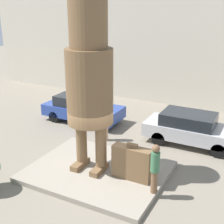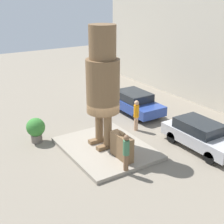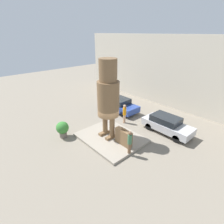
{
  "view_description": "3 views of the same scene",
  "coord_description": "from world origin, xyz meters",
  "px_view_note": "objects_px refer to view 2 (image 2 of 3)",
  "views": [
    {
      "loc": [
        5.27,
        -8.89,
        6.18
      ],
      "look_at": [
        0.65,
        -0.07,
        2.61
      ],
      "focal_mm": 50.0,
      "sensor_mm": 36.0,
      "label": 1
    },
    {
      "loc": [
        12.25,
        -7.41,
        7.64
      ],
      "look_at": [
        0.97,
        -0.25,
        2.47
      ],
      "focal_mm": 50.0,
      "sensor_mm": 36.0,
      "label": 2
    },
    {
      "loc": [
        8.91,
        -7.95,
        7.88
      ],
      "look_at": [
        0.38,
        -0.2,
        2.57
      ],
      "focal_mm": 28.0,
      "sensor_mm": 36.0,
      "label": 3
    }
  ],
  "objects_px": {
    "giant_suitcase": "(122,146)",
    "parked_car_blue": "(135,102)",
    "statue_figure": "(103,78)",
    "parked_car_silver": "(200,135)",
    "worker_hivis": "(136,114)",
    "planter_pot": "(36,129)",
    "tourist": "(126,151)"
  },
  "relations": [
    {
      "from": "statue_figure",
      "to": "parked_car_silver",
      "type": "distance_m",
      "value": 5.8
    },
    {
      "from": "giant_suitcase",
      "to": "planter_pot",
      "type": "distance_m",
      "value": 5.01
    },
    {
      "from": "giant_suitcase",
      "to": "parked_car_blue",
      "type": "distance_m",
      "value": 6.52
    },
    {
      "from": "giant_suitcase",
      "to": "statue_figure",
      "type": "bearing_deg",
      "value": -179.17
    },
    {
      "from": "statue_figure",
      "to": "worker_hivis",
      "type": "height_order",
      "value": "statue_figure"
    },
    {
      "from": "parked_car_silver",
      "to": "worker_hivis",
      "type": "relative_size",
      "value": 2.29
    },
    {
      "from": "parked_car_blue",
      "to": "worker_hivis",
      "type": "height_order",
      "value": "worker_hivis"
    },
    {
      "from": "worker_hivis",
      "to": "parked_car_silver",
      "type": "bearing_deg",
      "value": 21.47
    },
    {
      "from": "giant_suitcase",
      "to": "planter_pot",
      "type": "bearing_deg",
      "value": -147.08
    },
    {
      "from": "statue_figure",
      "to": "giant_suitcase",
      "type": "height_order",
      "value": "statue_figure"
    },
    {
      "from": "tourist",
      "to": "planter_pot",
      "type": "relative_size",
      "value": 1.26
    },
    {
      "from": "giant_suitcase",
      "to": "worker_hivis",
      "type": "relative_size",
      "value": 0.77
    },
    {
      "from": "planter_pot",
      "to": "worker_hivis",
      "type": "relative_size",
      "value": 0.75
    },
    {
      "from": "statue_figure",
      "to": "parked_car_silver",
      "type": "xyz_separation_m",
      "value": [
        2.69,
        4.19,
        -2.97
      ]
    },
    {
      "from": "tourist",
      "to": "planter_pot",
      "type": "bearing_deg",
      "value": -156.48
    },
    {
      "from": "parked_car_silver",
      "to": "worker_hivis",
      "type": "bearing_deg",
      "value": -158.53
    },
    {
      "from": "giant_suitcase",
      "to": "parked_car_blue",
      "type": "bearing_deg",
      "value": 138.31
    },
    {
      "from": "tourist",
      "to": "statue_figure",
      "type": "bearing_deg",
      "value": 170.81
    },
    {
      "from": "tourist",
      "to": "parked_car_silver",
      "type": "height_order",
      "value": "tourist"
    },
    {
      "from": "giant_suitcase",
      "to": "planter_pot",
      "type": "height_order",
      "value": "giant_suitcase"
    },
    {
      "from": "parked_car_silver",
      "to": "worker_hivis",
      "type": "distance_m",
      "value": 3.88
    },
    {
      "from": "parked_car_blue",
      "to": "parked_car_silver",
      "type": "bearing_deg",
      "value": -1.7
    },
    {
      "from": "parked_car_silver",
      "to": "giant_suitcase",
      "type": "bearing_deg",
      "value": -104.01
    },
    {
      "from": "tourist",
      "to": "worker_hivis",
      "type": "distance_m",
      "value": 4.8
    },
    {
      "from": "statue_figure",
      "to": "planter_pot",
      "type": "height_order",
      "value": "statue_figure"
    },
    {
      "from": "tourist",
      "to": "worker_hivis",
      "type": "bearing_deg",
      "value": 138.16
    },
    {
      "from": "statue_figure",
      "to": "worker_hivis",
      "type": "distance_m",
      "value": 4.0
    },
    {
      "from": "statue_figure",
      "to": "parked_car_silver",
      "type": "height_order",
      "value": "statue_figure"
    },
    {
      "from": "parked_car_blue",
      "to": "worker_hivis",
      "type": "bearing_deg",
      "value": -34.64
    },
    {
      "from": "parked_car_blue",
      "to": "giant_suitcase",
      "type": "bearing_deg",
      "value": -41.69
    },
    {
      "from": "statue_figure",
      "to": "worker_hivis",
      "type": "bearing_deg",
      "value": 108.27
    },
    {
      "from": "statue_figure",
      "to": "tourist",
      "type": "xyz_separation_m",
      "value": [
        2.66,
        -0.43,
        -2.61
      ]
    }
  ]
}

